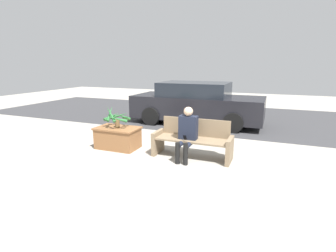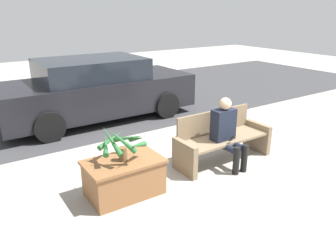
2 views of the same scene
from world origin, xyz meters
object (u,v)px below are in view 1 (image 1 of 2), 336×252
object	(u,v)px
planter_box	(118,137)
potted_plant	(117,117)
person_seated	(187,131)
bench	(193,140)
parked_car	(197,103)

from	to	relation	value
planter_box	potted_plant	world-z (taller)	potted_plant
person_seated	planter_box	bearing A→B (deg)	176.93
person_seated	potted_plant	size ratio (longest dim) A/B	1.65
bench	potted_plant	world-z (taller)	potted_plant
bench	planter_box	bearing A→B (deg)	-177.09
person_seated	parked_car	world-z (taller)	parked_car
bench	potted_plant	size ratio (longest dim) A/B	2.51
person_seated	bench	bearing A→B (deg)	68.03
bench	person_seated	size ratio (longest dim) A/B	1.52
person_seated	planter_box	xyz separation A→B (m)	(-1.86, 0.10, -0.35)
person_seated	parked_car	bearing A→B (deg)	102.74
planter_box	person_seated	bearing A→B (deg)	-3.07
planter_box	potted_plant	distance (m)	0.52
planter_box	parked_car	xyz separation A→B (m)	(1.04, 3.53, 0.44)
planter_box	parked_car	distance (m)	3.71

